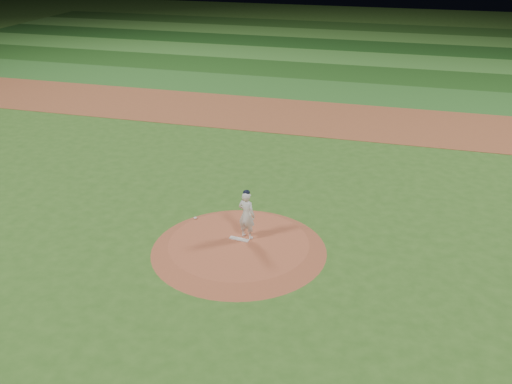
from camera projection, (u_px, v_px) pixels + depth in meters
The scene contains 12 objects.
ground at pixel (239, 250), 17.90m from camera, with size 120.00×120.00×0.00m, color #315E1E.
infield_dirt_band at pixel (317, 118), 30.11m from camera, with size 70.00×6.00×0.02m, color brown.
outfield_stripe_0 at pixel (332, 91), 34.90m from camera, with size 70.00×5.00×0.02m, color #2B6524.
outfield_stripe_1 at pixel (343, 73), 39.26m from camera, with size 70.00×5.00×0.02m, color #1C4817.
outfield_stripe_2 at pixel (352, 58), 43.62m from camera, with size 70.00×5.00×0.02m, color #38782B.
outfield_stripe_3 at pixel (359, 46), 47.98m from camera, with size 70.00×5.00×0.02m, color #174115.
outfield_stripe_4 at pixel (365, 36), 52.34m from camera, with size 70.00×5.00×0.02m, color #3B742A.
outfield_stripe_5 at pixel (370, 27), 56.70m from camera, with size 70.00×5.00×0.02m, color #1E4616.
pitchers_mound at pixel (239, 246), 17.85m from camera, with size 5.50×5.50×0.25m, color #A45033.
pitching_rubber at pixel (239, 239), 17.97m from camera, with size 0.64×0.16×0.03m, color white.
rosin_bag at pixel (195, 218), 19.24m from camera, with size 0.11×0.11×0.06m, color silver.
pitcher_on_mound at pixel (247, 215), 17.76m from camera, with size 0.67×0.53×1.65m.
Camera 1 is at (4.65, -14.72, 9.26)m, focal length 40.00 mm.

